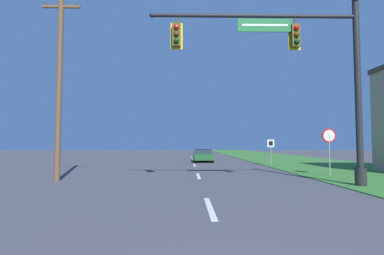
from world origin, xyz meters
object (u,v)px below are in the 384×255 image
(stop_sign, at_px, (329,141))
(route_sign_post, at_px, (271,146))
(car_ahead, at_px, (203,155))
(utility_pole_near, at_px, (59,80))
(signal_mast, at_px, (307,70))

(stop_sign, distance_m, route_sign_post, 7.71)
(car_ahead, distance_m, utility_pole_near, 17.60)
(stop_sign, relative_size, utility_pole_near, 0.27)
(car_ahead, bearing_deg, route_sign_post, -48.83)
(stop_sign, bearing_deg, route_sign_post, 97.38)
(car_ahead, xyz_separation_m, utility_pole_near, (-7.57, -15.35, 4.12))
(signal_mast, xyz_separation_m, stop_sign, (2.70, 3.89, -2.89))
(stop_sign, bearing_deg, car_ahead, 114.24)
(car_ahead, height_order, route_sign_post, route_sign_post)
(signal_mast, distance_m, utility_pole_near, 11.09)
(stop_sign, height_order, route_sign_post, stop_sign)
(stop_sign, bearing_deg, signal_mast, -124.75)
(car_ahead, height_order, stop_sign, stop_sign)
(utility_pole_near, bearing_deg, stop_sign, 8.08)
(signal_mast, height_order, route_sign_post, signal_mast)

